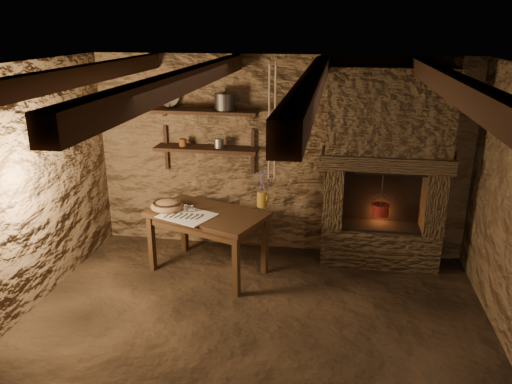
% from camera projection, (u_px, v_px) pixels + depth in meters
% --- Properties ---
extents(floor, '(4.50, 4.50, 0.00)m').
position_uv_depth(floor, '(249.00, 338.00, 4.56)').
color(floor, black).
rests_on(floor, ground).
extents(back_wall, '(4.50, 0.04, 2.40)m').
position_uv_depth(back_wall, '(278.00, 156.00, 6.04)').
color(back_wall, brown).
rests_on(back_wall, floor).
extents(front_wall, '(4.50, 0.04, 2.40)m').
position_uv_depth(front_wall, '(172.00, 373.00, 2.31)').
color(front_wall, brown).
rests_on(front_wall, floor).
extents(left_wall, '(0.04, 4.00, 2.40)m').
position_uv_depth(left_wall, '(5.00, 201.00, 4.53)').
color(left_wall, brown).
rests_on(left_wall, floor).
extents(ceiling, '(4.50, 4.00, 0.04)m').
position_uv_depth(ceiling, '(248.00, 69.00, 3.79)').
color(ceiling, black).
rests_on(ceiling, back_wall).
extents(beam_far_left, '(0.14, 3.95, 0.16)m').
position_uv_depth(beam_far_left, '(67.00, 78.00, 4.05)').
color(beam_far_left, black).
rests_on(beam_far_left, ceiling).
extents(beam_mid_left, '(0.14, 3.95, 0.16)m').
position_uv_depth(beam_mid_left, '(185.00, 80.00, 3.90)').
color(beam_mid_left, black).
rests_on(beam_mid_left, ceiling).
extents(beam_mid_right, '(0.14, 3.95, 0.16)m').
position_uv_depth(beam_mid_right, '(313.00, 83.00, 3.74)').
color(beam_mid_right, black).
rests_on(beam_mid_right, ceiling).
extents(beam_far_right, '(0.14, 3.95, 0.16)m').
position_uv_depth(beam_far_right, '(453.00, 85.00, 3.59)').
color(beam_far_right, black).
rests_on(beam_far_right, ceiling).
extents(shelf_lower, '(1.25, 0.30, 0.04)m').
position_uv_depth(shelf_lower, '(206.00, 149.00, 6.00)').
color(shelf_lower, black).
rests_on(shelf_lower, back_wall).
extents(shelf_upper, '(1.25, 0.30, 0.04)m').
position_uv_depth(shelf_upper, '(205.00, 111.00, 5.85)').
color(shelf_upper, black).
rests_on(shelf_upper, back_wall).
extents(hearth, '(1.43, 0.51, 2.30)m').
position_uv_depth(hearth, '(385.00, 164.00, 5.63)').
color(hearth, '#392B1C').
rests_on(hearth, floor).
extents(work_table, '(1.45, 1.14, 0.73)m').
position_uv_depth(work_table, '(208.00, 240.00, 5.68)').
color(work_table, black).
rests_on(work_table, floor).
extents(linen_cloth, '(0.68, 0.62, 0.01)m').
position_uv_depth(linen_cloth, '(187.00, 216.00, 5.46)').
color(linen_cloth, white).
rests_on(linen_cloth, work_table).
extents(pewter_cutlery_row, '(0.49, 0.34, 0.01)m').
position_uv_depth(pewter_cutlery_row, '(187.00, 215.00, 5.44)').
color(pewter_cutlery_row, gray).
rests_on(pewter_cutlery_row, linen_cloth).
extents(drinking_glasses, '(0.18, 0.05, 0.07)m').
position_uv_depth(drinking_glasses, '(191.00, 209.00, 5.55)').
color(drinking_glasses, white).
rests_on(drinking_glasses, linen_cloth).
extents(stoneware_jug, '(0.16, 0.16, 0.42)m').
position_uv_depth(stoneware_jug, '(262.00, 192.00, 5.69)').
color(stoneware_jug, '#A67520').
rests_on(stoneware_jug, work_table).
extents(wooden_bowl, '(0.41, 0.41, 0.13)m').
position_uv_depth(wooden_bowl, '(167.00, 206.00, 5.63)').
color(wooden_bowl, brown).
rests_on(wooden_bowl, work_table).
extents(iron_stockpot, '(0.28, 0.28, 0.18)m').
position_uv_depth(iron_stockpot, '(225.00, 103.00, 5.78)').
color(iron_stockpot, '#302D2B').
rests_on(iron_stockpot, shelf_upper).
extents(tin_pan, '(0.25, 0.12, 0.25)m').
position_uv_depth(tin_pan, '(170.00, 97.00, 5.97)').
color(tin_pan, gray).
rests_on(tin_pan, shelf_upper).
extents(small_kettle, '(0.17, 0.13, 0.16)m').
position_uv_depth(small_kettle, '(219.00, 143.00, 5.95)').
color(small_kettle, gray).
rests_on(small_kettle, shelf_lower).
extents(rusty_tin, '(0.11, 0.11, 0.09)m').
position_uv_depth(rusty_tin, '(183.00, 143.00, 6.02)').
color(rusty_tin, '#5E2C12').
rests_on(rusty_tin, shelf_lower).
extents(red_pot, '(0.22, 0.20, 0.54)m').
position_uv_depth(red_pot, '(380.00, 209.00, 5.75)').
color(red_pot, maroon).
rests_on(red_pot, hearth).
extents(hanging_ropes, '(0.08, 0.08, 1.20)m').
position_uv_depth(hanging_ropes, '(272.00, 122.00, 4.96)').
color(hanging_ropes, tan).
rests_on(hanging_ropes, ceiling).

